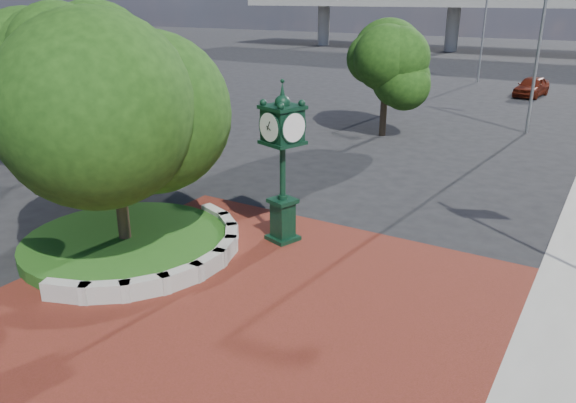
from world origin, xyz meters
The scene contains 12 objects.
ground centered at (0.00, 0.00, 0.00)m, with size 200.00×200.00×0.00m, color black.
plaza centered at (0.00, -1.00, 0.02)m, with size 12.00×12.00×0.04m, color maroon.
planter_wall centered at (-2.71, 0.00, 0.27)m, with size 2.96×6.77×0.54m.
grass_bed centered at (-5.00, 0.00, 0.20)m, with size 6.10×6.10×0.40m, color #1C4D16.
overpass centered at (-0.22, 70.00, 6.54)m, with size 90.00×12.00×7.50m.
tree_planter centered at (-5.00, 0.00, 3.72)m, with size 5.20×5.20×6.33m.
tree_northwest centered at (-13.00, 5.00, 4.12)m, with size 5.60×5.60×6.93m.
tree_street centered at (-4.00, 18.00, 3.24)m, with size 4.40×4.40×5.45m.
post_clock centered at (-1.24, 3.00, 2.72)m, with size 1.25×1.25×4.96m.
parked_car centered at (0.88, 35.88, 0.75)m, with size 1.76×4.39×1.49m, color #5E1B0D.
street_lamp_near centered at (2.98, 22.77, 5.59)m, with size 2.14×0.39×9.54m.
street_lamp_far centered at (-4.23, 41.50, 5.45)m, with size 2.01×0.89×9.30m.
Camera 1 is at (7.26, -10.77, 7.25)m, focal length 35.00 mm.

